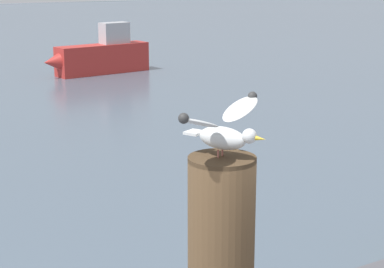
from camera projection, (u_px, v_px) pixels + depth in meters
seagull at (223, 129)px, 2.90m from camera, size 0.58×0.38×0.25m
boat_red at (99, 56)px, 21.40m from camera, size 3.61×1.04×1.59m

